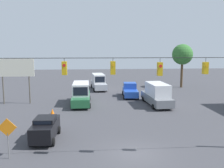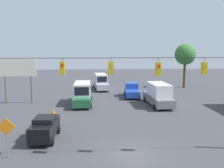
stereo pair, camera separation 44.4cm
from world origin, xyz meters
The scene contains 15 objects.
ground_plane centered at (0.00, 0.00, 0.00)m, with size 140.00×140.00×0.00m, color #3D3D42.
overhead_signal_span centered at (0.03, 0.17, 4.87)m, with size 23.28×0.38×7.84m.
box_truck_green_withflow_far centered at (4.44, -16.39, 1.41)m, with size 2.55×7.51×2.86m.
box_truck_grey_oncoming_far centered at (-5.51, -14.82, 1.44)m, with size 2.83×7.32×2.93m.
box_truck_silver_withflow_deep centered at (1.76, -28.08, 1.37)m, with size 2.83×7.22×2.76m.
pickup_truck_blue_oncoming_deep centered at (-2.88, -20.71, 0.98)m, with size 2.57×5.56×2.12m.
sedan_black_parked_shoulder centered at (6.85, -3.40, 0.98)m, with size 2.04×4.43×1.89m.
traffic_cone_nearest centered at (7.27, -2.42, 0.30)m, with size 0.41×0.41×0.60m, color orange.
traffic_cone_second centered at (7.30, -4.76, 0.30)m, with size 0.41×0.41×0.60m, color orange.
traffic_cone_third centered at (7.40, -7.06, 0.30)m, with size 0.41×0.41×0.60m, color orange.
traffic_cone_fourth centered at (7.38, -9.20, 0.30)m, with size 0.41×0.41×0.60m, color orange.
traffic_cone_fifth centered at (7.53, -11.50, 0.30)m, with size 0.41×0.41×0.60m, color orange.
roadside_billboard centered at (13.09, -17.26, 4.51)m, with size 4.91×0.16×6.06m.
work_zone_sign centered at (8.73, 0.04, 1.99)m, with size 1.27×0.06×2.84m.
tree_horizon_left centered at (-14.04, -29.00, 6.18)m, with size 3.85×3.85×8.16m.
Camera 2 is at (2.60, 16.75, 7.54)m, focal length 40.00 mm.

